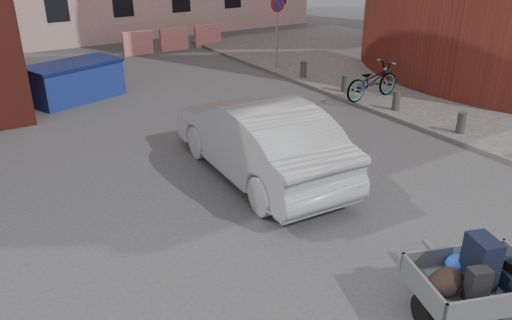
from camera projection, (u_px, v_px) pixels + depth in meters
ground at (301, 223)px, 8.99m from camera, size 120.00×120.00×0.00m
sidewalk at (465, 87)px, 16.93m from camera, size 9.00×24.00×0.12m
no_parking_sign at (277, 17)px, 18.40m from camera, size 0.60×0.09×2.65m
bollards at (396, 101)px, 14.38m from camera, size 0.22×9.02×0.55m
barriers at (174, 39)px, 22.39m from camera, size 4.70×0.18×1.00m
trailer at (475, 279)px, 6.56m from camera, size 1.88×1.98×1.20m
dumpster at (76, 81)px, 15.60m from camera, size 3.11×2.24×1.17m
silver_car at (258, 138)px, 10.51m from camera, size 2.06×5.19×1.68m
bicycle at (372, 81)px, 15.30m from camera, size 2.12×0.81×1.10m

